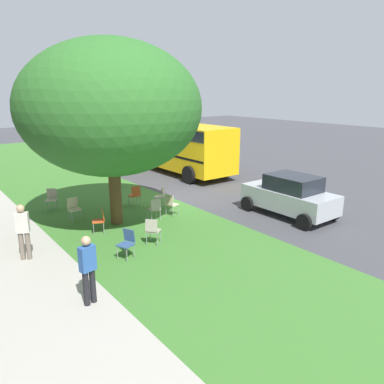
{
  "coord_description": "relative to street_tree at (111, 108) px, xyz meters",
  "views": [
    {
      "loc": [
        -13.8,
        9.64,
        4.87
      ],
      "look_at": [
        -2.08,
        0.68,
        0.83
      ],
      "focal_mm": 35.38,
      "sensor_mm": 36.0,
      "label": 1
    }
  ],
  "objects": [
    {
      "name": "chair_8",
      "position": [
        -2.92,
        1.11,
        -3.7
      ],
      "size": [
        0.54,
        0.55,
        0.88
      ],
      "color": "#335184",
      "rests_on": "ground"
    },
    {
      "name": "chair_1",
      "position": [
        -0.5,
        -2.11,
        -3.7
      ],
      "size": [
        0.52,
        0.52,
        0.88
      ],
      "color": "beige",
      "rests_on": "ground"
    },
    {
      "name": "street_tree",
      "position": [
        0.0,
        0.0,
        0.0
      ],
      "size": [
        6.33,
        6.33,
        6.56
      ],
      "color": "brown",
      "rests_on": "ground"
    },
    {
      "name": "school_bus",
      "position": [
        7.26,
        -7.1,
        -2.46
      ],
      "size": [
        10.4,
        2.8,
        2.88
      ],
      "color": "yellow",
      "rests_on": "ground"
    },
    {
      "name": "chair_5",
      "position": [
        -0.61,
        -1.3,
        -3.7
      ],
      "size": [
        0.46,
        0.46,
        0.88
      ],
      "color": "#ADA393",
      "rests_on": "ground"
    },
    {
      "name": "pedestrian_1",
      "position": [
        -1.2,
        3.54,
        -3.29
      ],
      "size": [
        0.34,
        0.41,
        1.69
      ],
      "color": "#726659",
      "rests_on": "ground"
    },
    {
      "name": "ground",
      "position": [
        1.48,
        -3.76,
        -4.21
      ],
      "size": [
        80.0,
        80.0,
        0.0
      ],
      "primitive_type": "plane",
      "color": "#424247"
    },
    {
      "name": "pedestrian_0",
      "position": [
        -4.62,
        2.99,
        -3.29
      ],
      "size": [
        0.27,
        0.39,
        1.69
      ],
      "color": "black",
      "rests_on": "ground"
    },
    {
      "name": "chair_6",
      "position": [
        -2.52,
        -0.03,
        -3.7
      ],
      "size": [
        0.58,
        0.59,
        0.88
      ],
      "color": "#ADA393",
      "rests_on": "ground"
    },
    {
      "name": "chair_0",
      "position": [
        1.52,
        -1.63,
        -3.7
      ],
      "size": [
        0.44,
        0.44,
        0.88
      ],
      "color": "#C64C1E",
      "rests_on": "ground"
    },
    {
      "name": "chair_7",
      "position": [
        3.17,
        1.36,
        -3.7
      ],
      "size": [
        0.58,
        0.57,
        0.88
      ],
      "color": "#ADA393",
      "rests_on": "ground"
    },
    {
      "name": "chair_2",
      "position": [
        0.7,
        -2.42,
        -3.7
      ],
      "size": [
        0.59,
        0.59,
        0.88
      ],
      "color": "#ADA393",
      "rests_on": "ground"
    },
    {
      "name": "grass_verge",
      "position": [
        1.48,
        -0.56,
        -4.21
      ],
      "size": [
        48.0,
        6.0,
        0.01
      ],
      "primitive_type": "cube",
      "color": "#3D752D",
      "rests_on": "ground"
    },
    {
      "name": "chair_3",
      "position": [
        -0.53,
        0.88,
        -3.7
      ],
      "size": [
        0.54,
        0.55,
        0.88
      ],
      "color": "#C64C1E",
      "rests_on": "ground"
    },
    {
      "name": "chair_4",
      "position": [
        1.32,
        1.12,
        -3.7
      ],
      "size": [
        0.42,
        0.42,
        0.88
      ],
      "color": "beige",
      "rests_on": "ground"
    },
    {
      "name": "parked_car",
      "position": [
        -3.33,
        -5.84,
        -3.38
      ],
      "size": [
        3.7,
        1.92,
        1.65
      ],
      "color": "#ADB2B7",
      "rests_on": "ground"
    }
  ]
}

